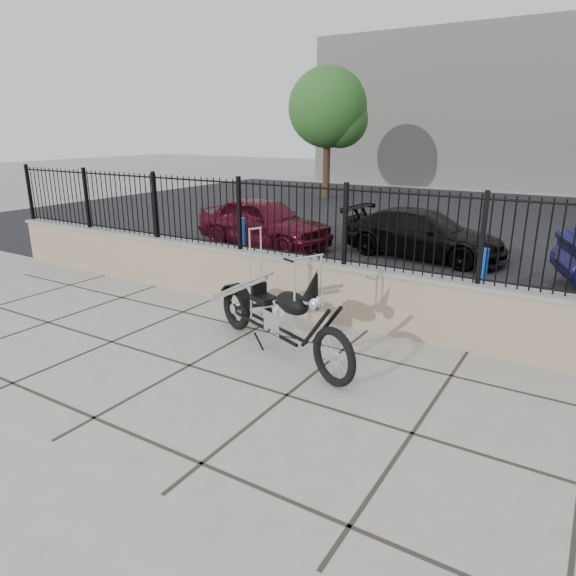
# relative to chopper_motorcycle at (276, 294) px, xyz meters

# --- Properties ---
(ground_plane) EXTENTS (90.00, 90.00, 0.00)m
(ground_plane) POSITION_rel_chopper_motorcycle_xyz_m (-0.74, -0.96, -0.85)
(ground_plane) COLOR #99968E
(ground_plane) RESTS_ON ground
(parking_lot) EXTENTS (30.00, 30.00, 0.00)m
(parking_lot) POSITION_rel_chopper_motorcycle_xyz_m (-0.74, 11.54, -0.85)
(parking_lot) COLOR black
(parking_lot) RESTS_ON ground
(retaining_wall) EXTENTS (14.00, 0.36, 0.96)m
(retaining_wall) POSITION_rel_chopper_motorcycle_xyz_m (-0.74, 1.54, -0.37)
(retaining_wall) COLOR gray
(retaining_wall) RESTS_ON ground_plane
(iron_fence) EXTENTS (14.00, 0.08, 1.20)m
(iron_fence) POSITION_rel_chopper_motorcycle_xyz_m (-0.74, 1.54, 0.71)
(iron_fence) COLOR black
(iron_fence) RESTS_ON retaining_wall
(background_building) EXTENTS (22.00, 6.00, 8.00)m
(background_building) POSITION_rel_chopper_motorcycle_xyz_m (-0.74, 25.54, 3.15)
(background_building) COLOR beige
(background_building) RESTS_ON ground_plane
(chopper_motorcycle) EXTENTS (2.82, 1.55, 1.71)m
(chopper_motorcycle) POSITION_rel_chopper_motorcycle_xyz_m (0.00, 0.00, 0.00)
(chopper_motorcycle) COLOR black
(chopper_motorcycle) RESTS_ON ground_plane
(car_red) EXTENTS (3.92, 1.92, 1.29)m
(car_red) POSITION_rel_chopper_motorcycle_xyz_m (-3.98, 5.56, -0.21)
(car_red) COLOR #510B1B
(car_red) RESTS_ON parking_lot
(car_black) EXTENTS (4.09, 2.07, 1.14)m
(car_black) POSITION_rel_chopper_motorcycle_xyz_m (-0.03, 6.51, -0.28)
(car_black) COLOR black
(car_black) RESTS_ON parking_lot
(bollard_a) EXTENTS (0.17, 0.17, 1.10)m
(bollard_a) POSITION_rel_chopper_motorcycle_xyz_m (-3.18, 3.53, -0.30)
(bollard_a) COLOR #0C3DC1
(bollard_a) RESTS_ON ground_plane
(bollard_b) EXTENTS (0.17, 0.17, 1.07)m
(bollard_b) POSITION_rel_chopper_motorcycle_xyz_m (2.00, 3.31, -0.32)
(bollard_b) COLOR #0B48A5
(bollard_b) RESTS_ON ground_plane
(tree_left) EXTENTS (3.41, 3.41, 5.76)m
(tree_left) POSITION_rel_chopper_motorcycle_xyz_m (-7.29, 15.44, 3.18)
(tree_left) COLOR #382619
(tree_left) RESTS_ON ground_plane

